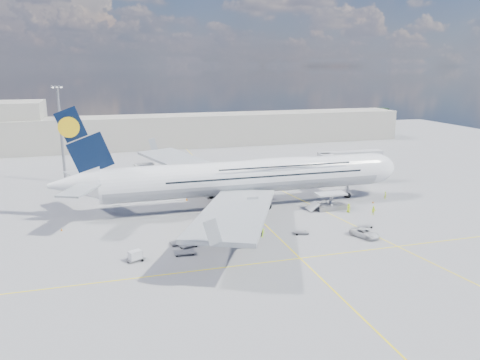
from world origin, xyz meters
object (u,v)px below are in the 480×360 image
object	(u,v)px
dolly_nose_near	(301,233)
cone_wing_right_outer	(219,240)
crew_wing	(206,216)
crew_loader	(374,211)
cone_nose	(373,202)
cone_wing_right_inner	(253,214)
crew_nose	(385,195)
crew_tug	(263,233)
dolly_row_b	(184,252)
cone_wing_left_inner	(187,199)
light_mast	(61,133)
catering_truck_inner	(217,189)
cone_tail	(62,230)
dolly_row_a	(135,256)
dolly_row_c	(180,242)
dolly_nose_far	(365,227)
baggage_tug	(206,226)
service_van	(365,233)
dolly_back	(188,245)
jet_bridge	(344,160)
crew_van	(349,208)
airliner	(247,176)
catering_truck_outer	(147,171)
cone_wing_left_outer	(144,179)
cargo_loader	(330,204)

from	to	relation	value
dolly_nose_near	cone_wing_right_outer	size ratio (longest dim) A/B	5.01
crew_wing	crew_loader	bearing A→B (deg)	-96.66
crew_loader	crew_wing	bearing A→B (deg)	-161.52
cone_nose	cone_wing_right_inner	size ratio (longest dim) A/B	0.93
crew_nose	crew_tug	size ratio (longest dim) A/B	1.04
dolly_row_b	cone_wing_left_inner	world-z (taller)	cone_wing_left_inner
light_mast	catering_truck_inner	bearing A→B (deg)	-35.12
cone_tail	dolly_row_a	bearing A→B (deg)	-55.82
dolly_row_c	dolly_nose_far	xyz separation A→B (m)	(35.55, -1.57, -0.08)
cone_wing_right_inner	crew_wing	bearing A→B (deg)	-176.74
dolly_row_c	baggage_tug	xyz separation A→B (m)	(5.90, 5.76, 0.38)
service_van	cone_tail	size ratio (longest dim) A/B	11.64
dolly_back	jet_bridge	bearing A→B (deg)	7.92
crew_nose	cone_wing_right_outer	bearing A→B (deg)	151.30
dolly_row_c	crew_tug	world-z (taller)	crew_tug
catering_truck_inner	service_van	xyz separation A→B (m)	(19.39, -34.23, -1.01)
dolly_nose_near	crew_nose	size ratio (longest dim) A/B	1.67
dolly_nose_near	crew_wing	world-z (taller)	crew_wing
cone_tail	dolly_nose_near	bearing A→B (deg)	-18.47
dolly_row_c	service_van	size ratio (longest dim) A/B	0.63
light_mast	cone_wing_left_inner	distance (m)	40.83
jet_bridge	cone_wing_left_inner	bearing A→B (deg)	-176.54
crew_van	cone_tail	distance (m)	57.96
airliner	catering_truck_outer	world-z (taller)	airliner
catering_truck_inner	service_van	world-z (taller)	catering_truck_inner
dolly_nose_near	cone_wing_right_inner	world-z (taller)	cone_wing_right_inner
cone_wing_right_outer	cone_wing_left_outer	bearing A→B (deg)	99.65
light_mast	crew_tug	size ratio (longest dim) A/B	14.96
jet_bridge	crew_tug	world-z (taller)	jet_bridge
dolly_row_c	service_van	distance (m)	33.33
catering_truck_inner	crew_loader	size ratio (longest dim) A/B	3.45
crew_loader	crew_van	size ratio (longest dim) A/B	1.00
dolly_row_a	catering_truck_inner	world-z (taller)	catering_truck_inner
baggage_tug	dolly_row_b	bearing A→B (deg)	-115.01
crew_loader	cone_wing_right_inner	world-z (taller)	crew_loader
service_van	crew_tug	bearing A→B (deg)	140.18
crew_nose	crew_wing	bearing A→B (deg)	135.96
cone_tail	crew_loader	bearing A→B (deg)	-7.40
dolly_row_c	cone_nose	world-z (taller)	cone_nose
crew_tug	light_mast	bearing A→B (deg)	99.69
dolly_nose_near	cone_wing_left_outer	world-z (taller)	cone_wing_left_outer
jet_bridge	crew_nose	bearing A→B (deg)	-76.95
service_van	light_mast	bearing A→B (deg)	109.00
crew_nose	cone_nose	bearing A→B (deg)	157.49
airliner	light_mast	world-z (taller)	light_mast
cargo_loader	dolly_row_a	bearing A→B (deg)	-158.78
cargo_loader	dolly_row_c	bearing A→B (deg)	-161.81
service_van	crew_loader	size ratio (longest dim) A/B	2.89
cargo_loader	crew_wing	bearing A→B (deg)	179.44
crew_nose	crew_van	xyz separation A→B (m)	(-13.46, -6.97, 0.08)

